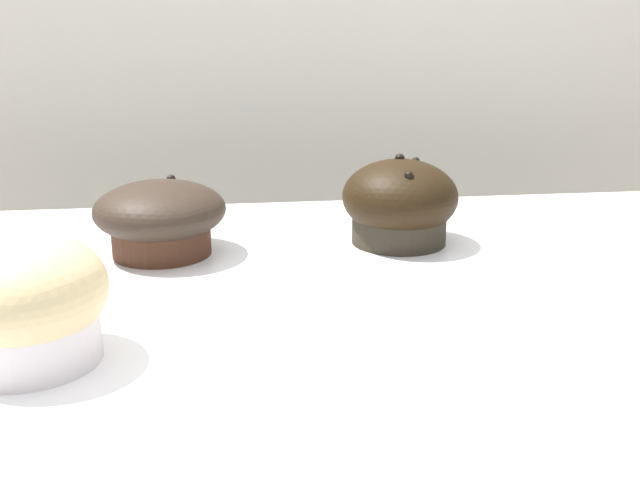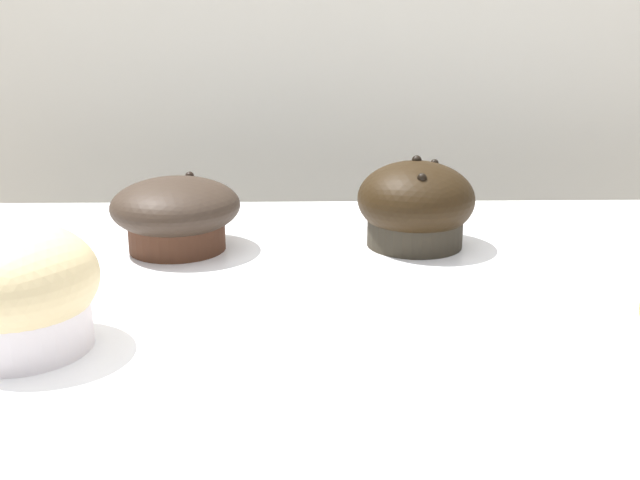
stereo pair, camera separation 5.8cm
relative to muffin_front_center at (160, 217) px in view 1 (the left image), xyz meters
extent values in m
cube|color=beige|center=(0.17, 0.46, -0.03)|extent=(3.20, 0.10, 1.80)
cylinder|color=#442719|center=(0.00, 0.00, -0.01)|extent=(0.09, 0.09, 0.04)
ellipsoid|color=#2D2219|center=(0.00, 0.00, 0.01)|extent=(0.12, 0.12, 0.05)
sphere|color=black|center=(0.01, 0.04, 0.03)|extent=(0.01, 0.01, 0.01)
cylinder|color=#2C271E|center=(0.22, 0.01, -0.01)|extent=(0.09, 0.09, 0.05)
ellipsoid|color=black|center=(0.22, 0.01, 0.01)|extent=(0.11, 0.11, 0.07)
sphere|color=black|center=(0.24, 0.03, 0.04)|extent=(0.01, 0.01, 0.01)
sphere|color=black|center=(0.22, 0.02, 0.05)|extent=(0.01, 0.01, 0.01)
sphere|color=black|center=(0.22, -0.03, 0.04)|extent=(0.01, 0.01, 0.01)
cylinder|color=white|center=(-0.07, -0.21, -0.01)|extent=(0.09, 0.09, 0.05)
ellipsoid|color=#DAC086|center=(-0.07, -0.21, 0.01)|extent=(0.10, 0.10, 0.07)
camera|label=1|loc=(0.06, -0.67, 0.18)|focal=42.00mm
camera|label=2|loc=(0.12, -0.67, 0.18)|focal=42.00mm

